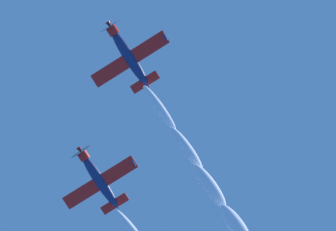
{
  "coord_description": "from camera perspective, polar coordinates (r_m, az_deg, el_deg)",
  "views": [
    {
      "loc": [
        9.95,
        -21.43,
        1.67
      ],
      "look_at": [
        5.24,
        5.1,
        83.95
      ],
      "focal_mm": 81.94,
      "sensor_mm": 36.0,
      "label": 1
    }
  ],
  "objects": [
    {
      "name": "airplane_left_wingman",
      "position": [
        89.64,
        -5.22,
        -4.68
      ],
      "size": [
        9.46,
        8.57,
        3.13
      ],
      "color": "navy"
    },
    {
      "name": "airplane_lead",
      "position": [
        85.96,
        -3.0,
        4.52
      ],
      "size": [
        9.46,
        8.57,
        3.22
      ],
      "color": "navy"
    }
  ]
}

